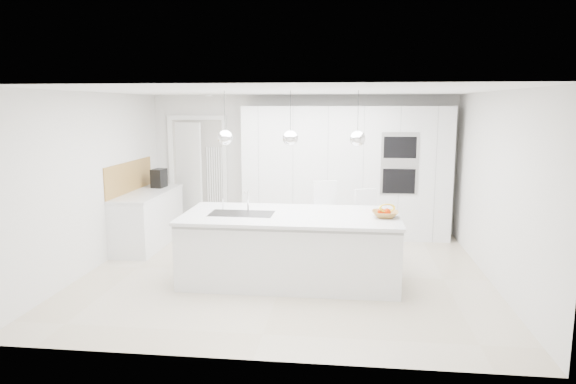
# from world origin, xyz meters

# --- Properties ---
(floor) EXTENTS (5.50, 5.50, 0.00)m
(floor) POSITION_xyz_m (0.00, 0.00, 0.00)
(floor) COLOR #C2B59D
(floor) RESTS_ON ground
(wall_back) EXTENTS (5.50, 0.00, 5.50)m
(wall_back) POSITION_xyz_m (0.00, 2.50, 1.25)
(wall_back) COLOR silver
(wall_back) RESTS_ON ground
(wall_left) EXTENTS (0.00, 5.00, 5.00)m
(wall_left) POSITION_xyz_m (-2.75, 0.00, 1.25)
(wall_left) COLOR silver
(wall_left) RESTS_ON ground
(ceiling) EXTENTS (5.50, 5.50, 0.00)m
(ceiling) POSITION_xyz_m (0.00, 0.00, 2.50)
(ceiling) COLOR white
(ceiling) RESTS_ON wall_back
(tall_cabinets) EXTENTS (3.60, 0.60, 2.30)m
(tall_cabinets) POSITION_xyz_m (0.80, 2.20, 1.15)
(tall_cabinets) COLOR silver
(tall_cabinets) RESTS_ON floor
(oven_stack) EXTENTS (0.62, 0.04, 1.05)m
(oven_stack) POSITION_xyz_m (1.70, 1.89, 1.35)
(oven_stack) COLOR #A5A5A8
(oven_stack) RESTS_ON tall_cabinets
(doorway_frame) EXTENTS (1.11, 0.08, 2.13)m
(doorway_frame) POSITION_xyz_m (-1.95, 2.47, 1.02)
(doorway_frame) COLOR white
(doorway_frame) RESTS_ON floor
(hallway_door) EXTENTS (0.76, 0.38, 2.00)m
(hallway_door) POSITION_xyz_m (-2.20, 2.42, 1.00)
(hallway_door) COLOR white
(hallway_door) RESTS_ON floor
(radiator) EXTENTS (0.32, 0.04, 1.40)m
(radiator) POSITION_xyz_m (-1.63, 2.46, 0.85)
(radiator) COLOR white
(radiator) RESTS_ON floor
(left_base_cabinets) EXTENTS (0.60, 1.80, 0.86)m
(left_base_cabinets) POSITION_xyz_m (-2.45, 1.20, 0.43)
(left_base_cabinets) COLOR silver
(left_base_cabinets) RESTS_ON floor
(left_worktop) EXTENTS (0.62, 1.82, 0.04)m
(left_worktop) POSITION_xyz_m (-2.45, 1.20, 0.88)
(left_worktop) COLOR silver
(left_worktop) RESTS_ON left_base_cabinets
(oak_backsplash) EXTENTS (0.02, 1.80, 0.50)m
(oak_backsplash) POSITION_xyz_m (-2.74, 1.20, 1.15)
(oak_backsplash) COLOR #A97C37
(oak_backsplash) RESTS_ON wall_left
(island_base) EXTENTS (2.80, 1.20, 0.86)m
(island_base) POSITION_xyz_m (0.10, -0.30, 0.43)
(island_base) COLOR silver
(island_base) RESTS_ON floor
(island_worktop) EXTENTS (2.84, 1.40, 0.04)m
(island_worktop) POSITION_xyz_m (0.10, -0.25, 0.88)
(island_worktop) COLOR silver
(island_worktop) RESTS_ON island_base
(island_sink) EXTENTS (0.84, 0.44, 0.18)m
(island_sink) POSITION_xyz_m (-0.55, -0.30, 0.82)
(island_sink) COLOR #3F3F42
(island_sink) RESTS_ON island_worktop
(island_tap) EXTENTS (0.02, 0.02, 0.30)m
(island_tap) POSITION_xyz_m (-0.50, -0.10, 1.05)
(island_tap) COLOR white
(island_tap) RESTS_ON island_worktop
(pendant_left) EXTENTS (0.20, 0.20, 0.20)m
(pendant_left) POSITION_xyz_m (-0.75, -0.30, 1.90)
(pendant_left) COLOR white
(pendant_left) RESTS_ON ceiling
(pendant_mid) EXTENTS (0.20, 0.20, 0.20)m
(pendant_mid) POSITION_xyz_m (0.10, -0.30, 1.90)
(pendant_mid) COLOR white
(pendant_mid) RESTS_ON ceiling
(pendant_right) EXTENTS (0.20, 0.20, 0.20)m
(pendant_right) POSITION_xyz_m (0.95, -0.30, 1.90)
(pendant_right) COLOR white
(pendant_right) RESTS_ON ceiling
(fruit_bowl) EXTENTS (0.35, 0.35, 0.08)m
(fruit_bowl) POSITION_xyz_m (1.32, -0.31, 0.94)
(fruit_bowl) COLOR #A97C37
(fruit_bowl) RESTS_ON island_worktop
(espresso_machine) EXTENTS (0.22, 0.31, 0.32)m
(espresso_machine) POSITION_xyz_m (-2.43, 1.71, 1.06)
(espresso_machine) COLOR black
(espresso_machine) RESTS_ON left_worktop
(bar_stool_left) EXTENTS (0.55, 0.64, 1.18)m
(bar_stool_left) POSITION_xyz_m (0.50, 0.70, 0.59)
(bar_stool_left) COLOR white
(bar_stool_left) RESTS_ON floor
(bar_stool_right) EXTENTS (0.50, 0.58, 1.07)m
(bar_stool_right) POSITION_xyz_m (1.11, 0.71, 0.53)
(bar_stool_right) COLOR white
(bar_stool_right) RESTS_ON floor
(apple_a) EXTENTS (0.09, 0.09, 0.09)m
(apple_a) POSITION_xyz_m (1.27, -0.30, 0.97)
(apple_a) COLOR #BF2800
(apple_a) RESTS_ON fruit_bowl
(apple_b) EXTENTS (0.09, 0.09, 0.09)m
(apple_b) POSITION_xyz_m (1.34, -0.31, 0.97)
(apple_b) COLOR #BF2800
(apple_b) RESTS_ON fruit_bowl
(apple_c) EXTENTS (0.08, 0.08, 0.08)m
(apple_c) POSITION_xyz_m (1.36, -0.31, 0.97)
(apple_c) COLOR #BF2800
(apple_c) RESTS_ON fruit_bowl
(banana_bunch) EXTENTS (0.25, 0.18, 0.22)m
(banana_bunch) POSITION_xyz_m (1.35, -0.30, 1.02)
(banana_bunch) COLOR yellow
(banana_bunch) RESTS_ON fruit_bowl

